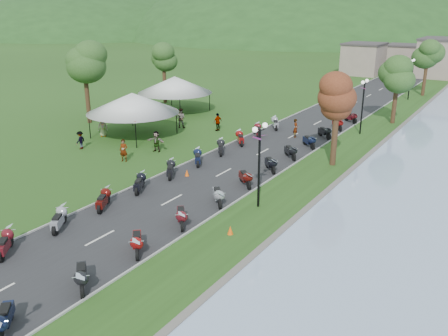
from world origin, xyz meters
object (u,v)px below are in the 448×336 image
Objects in this scene: pedestrian_b at (181,128)px; pedestrian_c at (81,149)px; vendor_tent_main at (133,115)px; pedestrian_a at (124,161)px.

pedestrian_b is 1.26× the size of pedestrian_c.
vendor_tent_main is 7.78m from pedestrian_a.
pedestrian_a reaches higher than pedestrian_c.
pedestrian_a is at bearing -53.46° from vendor_tent_main.
pedestrian_b is at bearing 155.58° from pedestrian_c.
pedestrian_a is (4.47, -6.04, -2.00)m from vendor_tent_main.
pedestrian_c is at bearing 153.62° from pedestrian_a.
pedestrian_b is (1.70, 4.82, -2.00)m from vendor_tent_main.
vendor_tent_main is at bearing 52.06° from pedestrian_b.
pedestrian_a is 0.92× the size of pedestrian_b.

